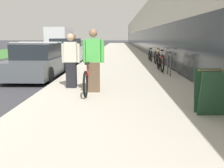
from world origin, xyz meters
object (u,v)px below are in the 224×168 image
at_px(cruiser_bike_middle, 157,58).
at_px(vintage_roadster_curbside, 66,52).
at_px(cruiser_bike_nearest, 160,62).
at_px(person_bystander, 71,61).
at_px(moving_truck, 62,39).
at_px(person_rider, 94,61).
at_px(cruiser_bike_farthest, 150,55).
at_px(parked_sedan_curbside, 38,62).
at_px(tandem_bicycle, 90,77).
at_px(bike_rack_hoop, 169,63).
at_px(sandwich_board_sign, 211,92).

bearing_deg(cruiser_bike_middle, vintage_roadster_curbside, 161.29).
bearing_deg(cruiser_bike_nearest, vintage_roadster_curbside, 140.64).
bearing_deg(person_bystander, vintage_roadster_curbside, 102.78).
bearing_deg(moving_truck, cruiser_bike_nearest, -65.27).
relative_size(person_rider, vintage_roadster_curbside, 0.42).
height_order(person_bystander, vintage_roadster_curbside, person_bystander).
height_order(person_rider, moving_truck, moving_truck).
bearing_deg(cruiser_bike_nearest, cruiser_bike_farthest, 88.54).
bearing_deg(parked_sedan_curbside, tandem_bicycle, -49.37).
relative_size(cruiser_bike_middle, cruiser_bike_farthest, 1.11).
bearing_deg(person_rider, cruiser_bike_nearest, 59.73).
bearing_deg(vintage_roadster_curbside, cruiser_bike_nearest, -39.36).
height_order(cruiser_bike_middle, moving_truck, moving_truck).
relative_size(cruiser_bike_middle, parked_sedan_curbside, 0.43).
relative_size(cruiser_bike_nearest, cruiser_bike_middle, 0.99).
distance_m(person_rider, bike_rack_hoop, 4.11).
height_order(cruiser_bike_middle, cruiser_bike_farthest, cruiser_bike_middle).
xyz_separation_m(person_bystander, cruiser_bike_nearest, (3.31, 3.85, -0.41)).
bearing_deg(vintage_roadster_curbside, cruiser_bike_farthest, 4.70).
bearing_deg(person_rider, parked_sedan_curbside, 128.77).
relative_size(person_rider, cruiser_bike_nearest, 0.97).
height_order(cruiser_bike_nearest, cruiser_bike_farthest, cruiser_bike_nearest).
bearing_deg(sandwich_board_sign, moving_truck, 108.92).
relative_size(cruiser_bike_nearest, cruiser_bike_farthest, 1.10).
bearing_deg(cruiser_bike_nearest, parked_sedan_curbside, -167.55).
height_order(person_rider, person_bystander, person_rider).
xyz_separation_m(cruiser_bike_middle, vintage_roadster_curbside, (-5.34, 1.81, 0.18)).
bearing_deg(tandem_bicycle, parked_sedan_curbside, 130.63).
bearing_deg(cruiser_bike_middle, tandem_bicycle, -114.33).
height_order(person_bystander, moving_truck, moving_truck).
height_order(tandem_bicycle, sandwich_board_sign, sandwich_board_sign).
xyz_separation_m(tandem_bicycle, person_bystander, (-0.59, 0.19, 0.44)).
xyz_separation_m(cruiser_bike_farthest, sandwich_board_sign, (-0.17, -11.05, 0.10)).
bearing_deg(parked_sedan_curbside, person_bystander, -55.09).
height_order(parked_sedan_curbside, vintage_roadster_curbside, vintage_roadster_curbside).
relative_size(person_rider, bike_rack_hoop, 2.05).
distance_m(tandem_bicycle, parked_sedan_curbside, 3.81).
distance_m(person_rider, cruiser_bike_farthest, 9.46).
height_order(person_rider, parked_sedan_curbside, person_rider).
distance_m(person_rider, cruiser_bike_middle, 7.38).
bearing_deg(moving_truck, cruiser_bike_farthest, -58.31).
height_order(bike_rack_hoop, sandwich_board_sign, sandwich_board_sign).
relative_size(tandem_bicycle, vintage_roadster_curbside, 0.69).
distance_m(tandem_bicycle, cruiser_bike_farthest, 9.13).
height_order(tandem_bicycle, bike_rack_hoop, tandem_bicycle).
relative_size(cruiser_bike_middle, moving_truck, 0.24).
distance_m(bike_rack_hoop, cruiser_bike_nearest, 1.34).
distance_m(cruiser_bike_middle, parked_sedan_curbside, 6.46).
xyz_separation_m(cruiser_bike_nearest, parked_sedan_curbside, (-5.19, -1.15, 0.08)).
distance_m(cruiser_bike_nearest, cruiser_bike_farthest, 4.65).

